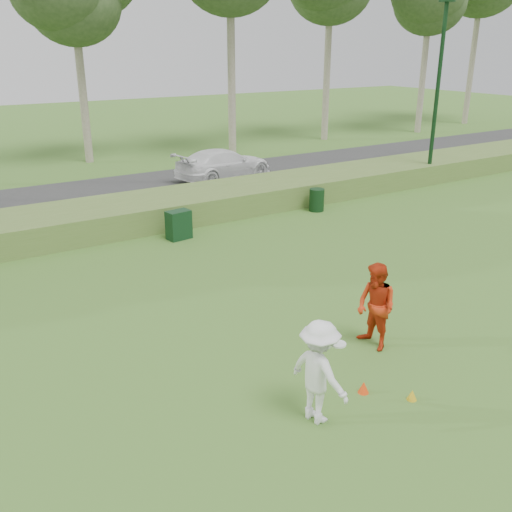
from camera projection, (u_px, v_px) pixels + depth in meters
ground at (364, 378)px, 11.21m from camera, size 120.00×120.00×0.00m
reed_strip at (138, 212)px, 20.56m from camera, size 80.00×3.00×0.90m
park_road at (96, 195)px, 24.67m from camera, size 80.00×6.00×0.06m
lamp_post at (441, 58)px, 24.95m from camera, size 0.70×0.70×8.18m
player_white at (319, 372)px, 9.67m from camera, size 0.98×1.31×1.88m
player_red at (376, 307)px, 12.04m from camera, size 0.73×0.93×1.90m
cone_orange at (364, 387)px, 10.70m from camera, size 0.21×0.21×0.23m
cone_yellow at (412, 395)px, 10.49m from camera, size 0.19×0.19×0.20m
utility_cabinet at (179, 225)px, 19.03m from camera, size 0.84×0.59×0.97m
trash_bin at (317, 200)px, 22.25m from camera, size 0.74×0.74×0.88m
car_right at (224, 164)px, 27.20m from camera, size 5.15×2.70×1.42m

